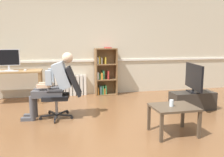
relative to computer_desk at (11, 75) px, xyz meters
name	(u,v)px	position (x,y,z in m)	size (l,w,h in m)	color
ground_plane	(115,128)	(1.97, -2.15, -0.65)	(18.00, 18.00, 0.00)	brown
back_wall	(92,44)	(1.97, 0.50, 0.70)	(12.00, 0.13, 2.70)	beige
computer_desk	(11,75)	(0.00, 0.00, 0.00)	(1.39, 0.59, 0.76)	#9E7547
imac_monitor	(8,58)	(-0.05, 0.08, 0.39)	(0.51, 0.14, 0.50)	silver
keyboard	(9,71)	(-0.01, -0.14, 0.12)	(0.41, 0.12, 0.02)	silver
computer_mouse	(25,70)	(0.34, -0.12, 0.12)	(0.06, 0.10, 0.03)	white
bookshelf	(105,73)	(2.29, 0.29, -0.06)	(0.58, 0.29, 1.28)	brown
radiator	(69,86)	(1.34, 0.39, -0.38)	(0.91, 0.08, 0.55)	white
office_chair	(64,91)	(1.18, -1.42, -0.13)	(0.82, 0.62, 0.98)	black
person_seated	(54,84)	(1.00, -1.40, 0.01)	(0.97, 0.42, 1.23)	#4C4C51
tv_stand	(192,101)	(3.84, -1.46, -0.46)	(0.93, 0.38, 0.37)	#2D2823
tv_screen	(194,77)	(3.84, -1.46, 0.04)	(0.26, 0.89, 0.59)	black
coffee_table	(173,110)	(2.80, -2.59, -0.27)	(0.67, 0.54, 0.45)	#4C3D2D
drinking_glass	(171,103)	(2.76, -2.59, -0.15)	(0.06, 0.06, 0.10)	silver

